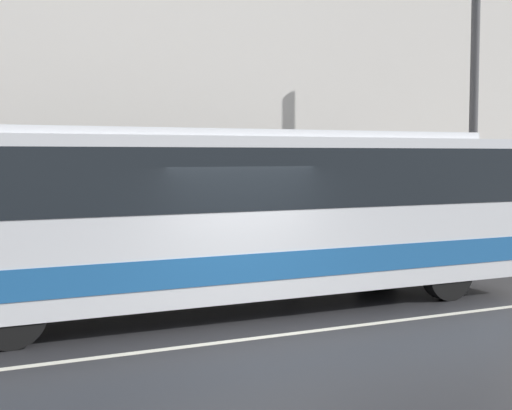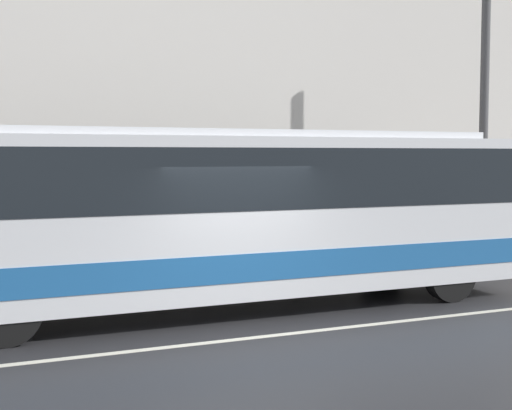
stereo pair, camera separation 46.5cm
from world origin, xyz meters
The scene contains 6 objects.
ground_plane centered at (0.00, 0.00, 0.00)m, with size 60.00×60.00×0.00m, color #262628.
sidewalk centered at (0.00, 5.55, 0.08)m, with size 60.00×3.10×0.15m.
building_facade centered at (0.00, 7.25, 5.72)m, with size 60.00×0.35×11.84m.
lane_stripe centered at (0.00, 0.00, 0.00)m, with size 54.00×0.14×0.01m.
transit_bus centered at (-0.02, 2.07, 1.75)m, with size 11.71×2.55×3.10m.
utility_pole_near centered at (7.97, 4.46, 3.83)m, with size 0.22×0.22×7.36m.
Camera 2 is at (-4.17, -9.44, 2.69)m, focal length 50.00 mm.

